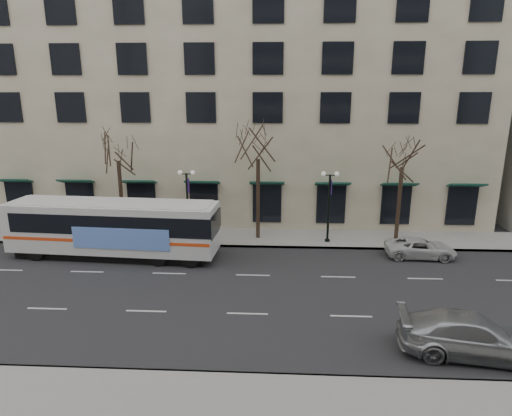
# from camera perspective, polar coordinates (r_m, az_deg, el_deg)

# --- Properties ---
(ground) EXTENTS (160.00, 160.00, 0.00)m
(ground) POSITION_cam_1_polar(r_m,az_deg,el_deg) (23.43, -0.75, -11.21)
(ground) COLOR black
(ground) RESTS_ON ground
(sidewalk_far) EXTENTS (80.00, 4.00, 0.15)m
(sidewalk_far) POSITION_cam_1_polar(r_m,az_deg,el_deg) (31.91, 9.30, -4.05)
(sidewalk_far) COLOR gray
(sidewalk_far) RESTS_ON ground
(building_hotel) EXTENTS (40.00, 20.00, 24.00)m
(building_hotel) POSITION_cam_1_polar(r_m,az_deg,el_deg) (42.19, -1.76, 17.13)
(building_hotel) COLOR tan
(building_hotel) RESTS_ON ground
(tree_far_left) EXTENTS (3.60, 3.60, 8.34)m
(tree_far_left) POSITION_cam_1_polar(r_m,az_deg,el_deg) (32.11, -18.02, 7.68)
(tree_far_left) COLOR black
(tree_far_left) RESTS_ON ground
(tree_far_mid) EXTENTS (3.60, 3.60, 8.55)m
(tree_far_mid) POSITION_cam_1_polar(r_m,az_deg,el_deg) (30.04, 0.28, 8.36)
(tree_far_mid) COLOR black
(tree_far_mid) RESTS_ON ground
(tree_far_right) EXTENTS (3.60, 3.60, 8.06)m
(tree_far_right) POSITION_cam_1_polar(r_m,az_deg,el_deg) (31.28, 19.04, 6.92)
(tree_far_right) COLOR black
(tree_far_right) RESTS_ON ground
(lamp_post_left) EXTENTS (1.22, 0.45, 5.21)m
(lamp_post_left) POSITION_cam_1_polar(r_m,az_deg,el_deg) (30.79, -9.11, 0.83)
(lamp_post_left) COLOR black
(lamp_post_left) RESTS_ON ground
(lamp_post_right) EXTENTS (1.22, 0.45, 5.21)m
(lamp_post_right) POSITION_cam_1_polar(r_m,az_deg,el_deg) (30.34, 9.71, 0.60)
(lamp_post_right) COLOR black
(lamp_post_right) RESTS_ON ground
(city_bus) EXTENTS (13.75, 3.84, 3.68)m
(city_bus) POSITION_cam_1_polar(r_m,az_deg,el_deg) (29.20, -18.33, -2.41)
(city_bus) COLOR silver
(city_bus) RESTS_ON ground
(silver_car) EXTENTS (6.07, 3.08, 1.69)m
(silver_car) POSITION_cam_1_polar(r_m,az_deg,el_deg) (20.10, 26.88, -14.93)
(silver_car) COLOR #B1B5B9
(silver_car) RESTS_ON ground
(white_pickup) EXTENTS (4.54, 2.24, 1.24)m
(white_pickup) POSITION_cam_1_polar(r_m,az_deg,el_deg) (30.00, 21.06, -5.01)
(white_pickup) COLOR silver
(white_pickup) RESTS_ON ground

